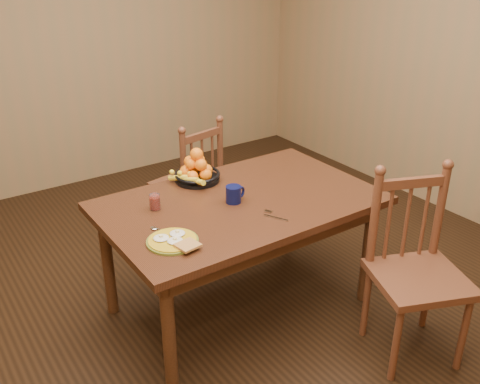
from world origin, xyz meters
TOP-DOWN VIEW (x-y plane):
  - room at (0.00, 0.00)m, footprint 4.52×5.02m
  - dining_table at (0.00, 0.00)m, footprint 1.60×1.00m
  - chair_far at (0.18, 0.92)m, footprint 0.51×0.50m
  - chair_near at (0.57, -0.85)m, footprint 0.61×0.60m
  - breakfast_plate at (-0.56, -0.22)m, footprint 0.26×0.29m
  - fork at (0.03, -0.28)m, footprint 0.08×0.18m
  - spoon at (-0.57, -0.06)m, footprint 0.04×0.16m
  - coffee_mug at (-0.04, -0.00)m, footprint 0.13×0.09m
  - juice_glass at (-0.46, 0.17)m, footprint 0.06×0.06m
  - fruit_bowl at (-0.07, 0.38)m, footprint 0.32×0.32m

SIDE VIEW (x-z plane):
  - chair_far at x=0.18m, z-range -0.01..0.95m
  - chair_near at x=0.57m, z-range -0.01..1.03m
  - dining_table at x=0.00m, z-range 0.29..1.04m
  - fork at x=0.03m, z-range 0.75..0.76m
  - spoon at x=-0.57m, z-range 0.75..0.76m
  - breakfast_plate at x=-0.56m, z-range 0.74..0.78m
  - juice_glass at x=-0.46m, z-range 0.75..0.84m
  - coffee_mug at x=-0.04m, z-range 0.75..0.85m
  - fruit_bowl at x=-0.07m, z-range 0.70..0.93m
  - room at x=0.00m, z-range -0.01..2.71m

